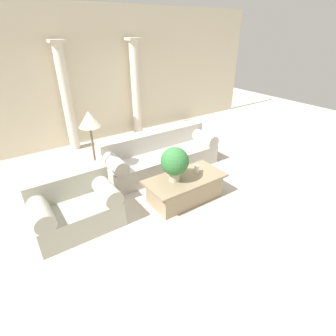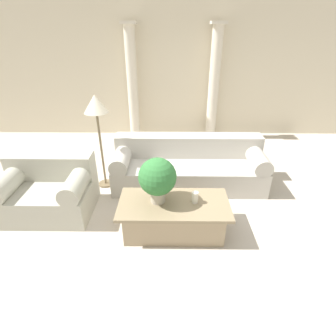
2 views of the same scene
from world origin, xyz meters
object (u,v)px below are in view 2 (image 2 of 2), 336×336
Objects in this scene: potted_plant at (157,178)px; sofa_long at (188,166)px; coffee_table at (174,216)px; floor_lamp at (96,110)px; loveseat at (48,189)px.

sofa_long is at bearing 68.68° from potted_plant.
coffee_table is 2.36× the size of potted_plant.
floor_lamp is at bearing 131.08° from potted_plant.
coffee_table is (1.78, -0.44, -0.12)m from loveseat.
floor_lamp reaches higher than potted_plant.
potted_plant is (-0.20, 0.04, 0.55)m from coffee_table.
floor_lamp is at bearing -176.65° from sofa_long.
potted_plant reaches higher than coffee_table.
coffee_table is at bearing -101.94° from sofa_long.
floor_lamp is (0.63, 0.68, 0.95)m from loveseat.
potted_plant is at bearing -14.30° from loveseat.
floor_lamp is at bearing 135.61° from coffee_table.
loveseat is 1.33m from floor_lamp.
sofa_long is 2.17m from loveseat.
loveseat is 2.08× the size of potted_plant.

